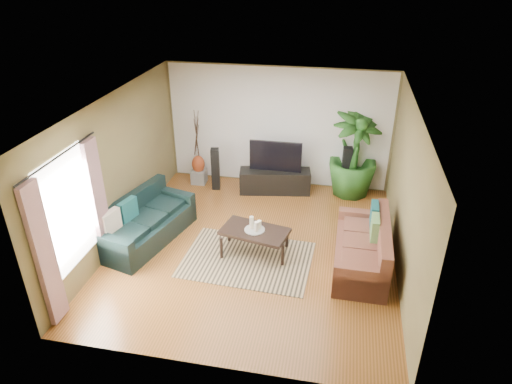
% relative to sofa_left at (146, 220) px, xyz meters
% --- Properties ---
extents(floor, '(5.50, 5.50, 0.00)m').
position_rel_sofa_left_xyz_m(floor, '(2.00, 0.12, -0.42)').
color(floor, brown).
rests_on(floor, ground).
extents(ceiling, '(5.50, 5.50, 0.00)m').
position_rel_sofa_left_xyz_m(ceiling, '(2.00, 0.12, 2.28)').
color(ceiling, white).
rests_on(ceiling, ground).
extents(wall_back, '(5.00, 0.00, 5.00)m').
position_rel_sofa_left_xyz_m(wall_back, '(2.00, 2.87, 0.93)').
color(wall_back, olive).
rests_on(wall_back, ground).
extents(wall_front, '(5.00, 0.00, 5.00)m').
position_rel_sofa_left_xyz_m(wall_front, '(2.00, -2.63, 0.93)').
color(wall_front, olive).
rests_on(wall_front, ground).
extents(wall_left, '(0.00, 5.50, 5.50)m').
position_rel_sofa_left_xyz_m(wall_left, '(-0.50, 0.12, 0.92)').
color(wall_left, olive).
rests_on(wall_left, ground).
extents(wall_right, '(0.00, 5.50, 5.50)m').
position_rel_sofa_left_xyz_m(wall_right, '(4.50, 0.12, 0.92)').
color(wall_right, olive).
rests_on(wall_right, ground).
extents(backwall_panel, '(4.90, 0.00, 4.90)m').
position_rel_sofa_left_xyz_m(backwall_panel, '(2.00, 2.86, 0.93)').
color(backwall_panel, white).
rests_on(backwall_panel, ground).
extents(window_pane, '(0.00, 1.80, 1.80)m').
position_rel_sofa_left_xyz_m(window_pane, '(-0.48, -1.48, 0.97)').
color(window_pane, white).
rests_on(window_pane, ground).
extents(curtain_near, '(0.08, 0.35, 2.20)m').
position_rel_sofa_left_xyz_m(curtain_near, '(-0.43, -2.23, 0.72)').
color(curtain_near, gray).
rests_on(curtain_near, ground).
extents(curtain_far, '(0.08, 0.35, 2.20)m').
position_rel_sofa_left_xyz_m(curtain_far, '(-0.43, -0.73, 0.72)').
color(curtain_far, gray).
rests_on(curtain_far, ground).
extents(curtain_rod, '(0.03, 1.90, 0.03)m').
position_rel_sofa_left_xyz_m(curtain_rod, '(-0.43, -1.48, 1.87)').
color(curtain_rod, black).
rests_on(curtain_rod, ground).
extents(sofa_left, '(1.35, 2.18, 0.85)m').
position_rel_sofa_left_xyz_m(sofa_left, '(0.00, 0.00, 0.00)').
color(sofa_left, black).
rests_on(sofa_left, floor).
extents(sofa_right, '(0.87, 1.90, 0.85)m').
position_rel_sofa_left_xyz_m(sofa_right, '(3.89, -0.06, 0.00)').
color(sofa_right, brown).
rests_on(sofa_right, floor).
extents(area_rug, '(2.29, 1.68, 0.01)m').
position_rel_sofa_left_xyz_m(area_rug, '(1.96, -0.26, -0.42)').
color(area_rug, tan).
rests_on(area_rug, floor).
extents(coffee_table, '(1.27, 0.87, 0.48)m').
position_rel_sofa_left_xyz_m(coffee_table, '(2.05, -0.02, -0.19)').
color(coffee_table, black).
rests_on(coffee_table, floor).
extents(candle_tray, '(0.36, 0.36, 0.02)m').
position_rel_sofa_left_xyz_m(candle_tray, '(2.05, -0.02, 0.06)').
color(candle_tray, gray).
rests_on(candle_tray, coffee_table).
extents(candle_tall, '(0.07, 0.07, 0.23)m').
position_rel_sofa_left_xyz_m(candle_tall, '(1.99, 0.01, 0.18)').
color(candle_tall, '#F2E8CD').
rests_on(candle_tall, candle_tray).
extents(candle_mid, '(0.07, 0.07, 0.18)m').
position_rel_sofa_left_xyz_m(candle_mid, '(2.09, -0.06, 0.16)').
color(candle_mid, '#F2E3CC').
rests_on(candle_mid, candle_tray).
extents(candle_short, '(0.07, 0.07, 0.15)m').
position_rel_sofa_left_xyz_m(candle_short, '(2.12, 0.04, 0.14)').
color(candle_short, white).
rests_on(candle_short, candle_tray).
extents(tv_stand, '(1.61, 0.72, 0.52)m').
position_rel_sofa_left_xyz_m(tv_stand, '(2.03, 2.37, -0.17)').
color(tv_stand, black).
rests_on(tv_stand, floor).
extents(television, '(1.14, 0.06, 0.68)m').
position_rel_sofa_left_xyz_m(television, '(2.03, 2.39, 0.43)').
color(television, black).
rests_on(television, tv_stand).
extents(speaker_left, '(0.21, 0.22, 0.97)m').
position_rel_sofa_left_xyz_m(speaker_left, '(0.69, 2.27, 0.06)').
color(speaker_left, black).
rests_on(speaker_left, floor).
extents(speaker_right, '(0.21, 0.23, 1.08)m').
position_rel_sofa_left_xyz_m(speaker_right, '(3.57, 2.62, 0.12)').
color(speaker_right, black).
rests_on(speaker_right, floor).
extents(potted_plant, '(1.45, 1.45, 1.90)m').
position_rel_sofa_left_xyz_m(potted_plant, '(3.69, 2.62, 0.52)').
color(potted_plant, '#21531B').
rests_on(potted_plant, floor).
extents(plant_pot, '(0.35, 0.35, 0.27)m').
position_rel_sofa_left_xyz_m(plant_pot, '(3.69, 2.62, -0.29)').
color(plant_pot, black).
rests_on(plant_pot, floor).
extents(pedestal, '(0.33, 0.33, 0.32)m').
position_rel_sofa_left_xyz_m(pedestal, '(0.23, 2.48, -0.26)').
color(pedestal, gray).
rests_on(pedestal, floor).
extents(vase, '(0.30, 0.30, 0.41)m').
position_rel_sofa_left_xyz_m(vase, '(0.23, 2.48, 0.05)').
color(vase, '#9A3C1C').
rests_on(vase, pedestal).
extents(side_table, '(0.53, 0.53, 0.48)m').
position_rel_sofa_left_xyz_m(side_table, '(-0.25, 0.77, -0.18)').
color(side_table, '#975F31').
rests_on(side_table, floor).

